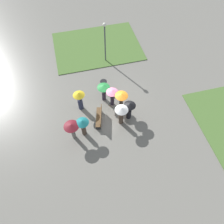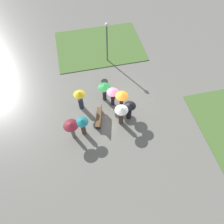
{
  "view_description": "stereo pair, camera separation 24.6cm",
  "coord_description": "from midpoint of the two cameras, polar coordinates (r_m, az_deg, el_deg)",
  "views": [
    {
      "loc": [
        10.42,
        -2.78,
        14.71
      ],
      "look_at": [
        1.2,
        -0.45,
        1.01
      ],
      "focal_mm": 35.0,
      "sensor_mm": 36.0,
      "label": 1
    },
    {
      "loc": [
        10.48,
        -2.54,
        14.71
      ],
      "look_at": [
        1.2,
        -0.45,
        1.01
      ],
      "focal_mm": 35.0,
      "sensor_mm": 36.0,
      "label": 2
    }
  ],
  "objects": [
    {
      "name": "lawn_patch_near",
      "position": [
        23.7,
        -4.21,
        16.82
      ],
      "size": [
        6.46,
        8.71,
        0.06
      ],
      "color": "#4C7033",
      "rests_on": "ground_plane"
    },
    {
      "name": "crowd_person_green",
      "position": [
        17.67,
        -2.61,
        6.05
      ],
      "size": [
        1.04,
        1.04,
        1.79
      ],
      "rotation": [
        0.0,
        0.0,
        0.69
      ],
      "color": "#2D2333",
      "rests_on": "ground_plane"
    },
    {
      "name": "crowd_person_black",
      "position": [
        16.68,
        4.14,
        0.92
      ],
      "size": [
        0.92,
        0.92,
        1.82
      ],
      "rotation": [
        0.0,
        0.0,
        5.57
      ],
      "color": "black",
      "rests_on": "ground_plane"
    },
    {
      "name": "crowd_person_white",
      "position": [
        16.2,
        2.04,
        -0.05
      ],
      "size": [
        1.0,
        1.0,
        1.97
      ],
      "rotation": [
        0.0,
        0.0,
        2.28
      ],
      "color": "#47382D",
      "rests_on": "ground_plane"
    },
    {
      "name": "crowd_person_orange",
      "position": [
        16.93,
        2.05,
        3.77
      ],
      "size": [
        1.02,
        1.02,
        1.95
      ],
      "rotation": [
        0.0,
        0.0,
        2.68
      ],
      "color": "#47382D",
      "rests_on": "ground_plane"
    },
    {
      "name": "lamp_post",
      "position": [
        20.34,
        -2.24,
        18.85
      ],
      "size": [
        0.32,
        0.32,
        4.09
      ],
      "color": "#474C51",
      "rests_on": "ground_plane"
    },
    {
      "name": "crowd_person_teal",
      "position": [
        15.92,
        -8.08,
        -3.32
      ],
      "size": [
        0.95,
        0.95,
        1.8
      ],
      "rotation": [
        0.0,
        0.0,
        2.01
      ],
      "color": "#47382D",
      "rests_on": "ground_plane"
    },
    {
      "name": "park_bench",
      "position": [
        17.11,
        -3.66,
        -1.24
      ],
      "size": [
        1.91,
        0.88,
        0.9
      ],
      "rotation": [
        0.0,
        0.0,
        -0.26
      ],
      "color": "brown",
      "rests_on": "ground_plane"
    },
    {
      "name": "crowd_person_pink",
      "position": [
        17.29,
        -0.34,
        4.79
      ],
      "size": [
        0.97,
        0.97,
        1.84
      ],
      "rotation": [
        0.0,
        0.0,
        0.98
      ],
      "color": "#2D2333",
      "rests_on": "ground_plane"
    },
    {
      "name": "trash_bin",
      "position": [
        19.15,
        -2.56,
        7.09
      ],
      "size": [
        0.58,
        0.58,
        0.9
      ],
      "color": "#232326",
      "rests_on": "ground_plane"
    },
    {
      "name": "ground_plane",
      "position": [
        18.23,
        0.07,
        1.49
      ],
      "size": [
        90.0,
        90.0,
        0.0
      ],
      "primitive_type": "plane",
      "color": "slate"
    },
    {
      "name": "crowd_person_yellow",
      "position": [
        17.33,
        -8.91,
        3.55
      ],
      "size": [
        0.93,
        0.93,
        1.96
      ],
      "rotation": [
        0.0,
        0.0,
        2.89
      ],
      "color": "#282D47",
      "rests_on": "ground_plane"
    },
    {
      "name": "crowd_person_maroon",
      "position": [
        15.77,
        -10.92,
        -4.01
      ],
      "size": [
        1.1,
        1.1,
        1.78
      ],
      "rotation": [
        0.0,
        0.0,
        6.22
      ],
      "color": "slate",
      "rests_on": "ground_plane"
    }
  ]
}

